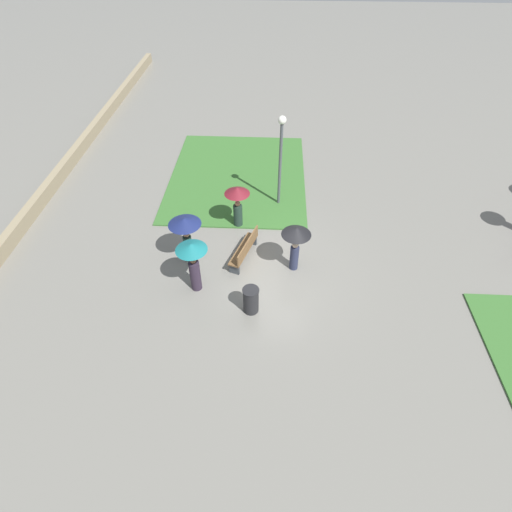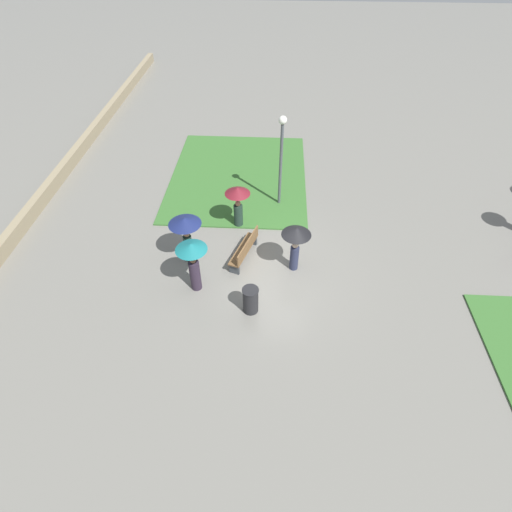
% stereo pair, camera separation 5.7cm
% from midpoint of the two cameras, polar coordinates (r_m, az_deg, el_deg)
% --- Properties ---
extents(ground_plane, '(90.00, 90.00, 0.00)m').
position_cam_midpoint_polar(ground_plane, '(14.42, 2.54, -1.96)').
color(ground_plane, slate).
extents(lawn_patch_near, '(7.83, 6.28, 0.06)m').
position_cam_midpoint_polar(lawn_patch_near, '(19.35, -2.70, 11.38)').
color(lawn_patch_near, '#386B2D').
rests_on(lawn_patch_near, ground_plane).
extents(park_bench, '(1.93, 0.99, 0.90)m').
position_cam_midpoint_polar(park_bench, '(14.52, -1.67, 1.03)').
color(park_bench, brown).
rests_on(park_bench, ground_plane).
extents(lamp_post, '(0.32, 0.32, 3.94)m').
position_cam_midpoint_polar(lamp_post, '(16.18, 3.46, 14.92)').
color(lamp_post, '#474C51').
rests_on(lamp_post, ground_plane).
extents(trash_bin, '(0.54, 0.54, 0.97)m').
position_cam_midpoint_polar(trash_bin, '(12.79, -0.87, -6.31)').
color(trash_bin, '#232326').
rests_on(trash_bin, ground_plane).
extents(crowd_person_maroon, '(0.99, 0.99, 1.82)m').
position_cam_midpoint_polar(crowd_person_maroon, '(15.55, -2.79, 8.13)').
color(crowd_person_maroon, '#1E3328').
rests_on(crowd_person_maroon, ground_plane).
extents(crowd_person_teal, '(1.03, 1.03, 2.00)m').
position_cam_midpoint_polar(crowd_person_teal, '(12.98, -9.15, -0.37)').
color(crowd_person_teal, '#2D2333').
rests_on(crowd_person_teal, ground_plane).
extents(crowd_person_black, '(1.02, 1.02, 1.85)m').
position_cam_midpoint_polar(crowd_person_black, '(13.60, 5.60, 2.53)').
color(crowd_person_black, '#282D47').
rests_on(crowd_person_black, ground_plane).
extents(crowd_person_navy, '(1.15, 1.15, 1.92)m').
position_cam_midpoint_polar(crowd_person_navy, '(14.01, -10.17, 3.90)').
color(crowd_person_navy, '#1E3328').
rests_on(crowd_person_navy, ground_plane).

